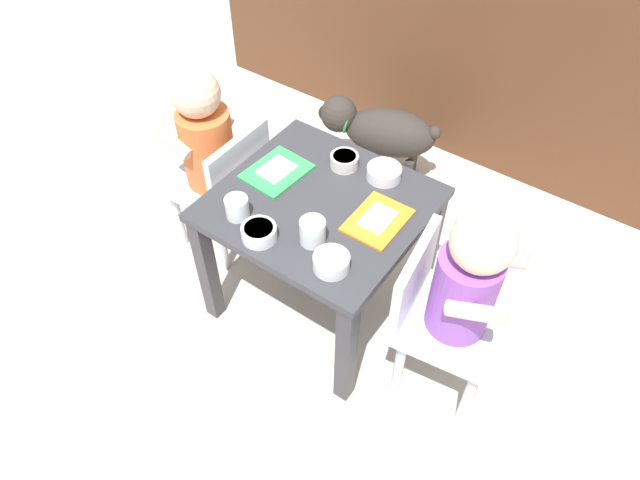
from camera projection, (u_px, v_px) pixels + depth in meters
name	position (u px, v px, depth m)	size (l,w,h in m)	color
ground_plane	(320.00, 300.00, 1.92)	(7.00, 7.00, 0.00)	beige
kitchen_cabinet_back	(489.00, 33.00, 2.17)	(2.34, 0.32, 0.93)	#56331E
dining_table	(320.00, 222.00, 1.64)	(0.56, 0.52, 0.45)	#333338
seated_child_left	(209.00, 146.00, 1.79)	(0.28, 0.28, 0.68)	silver
seated_child_right	(461.00, 286.00, 1.42)	(0.31, 0.31, 0.67)	silver
dog	(380.00, 130.00, 2.18)	(0.46, 0.28, 0.33)	#332D28
food_tray_left	(277.00, 171.00, 1.66)	(0.16, 0.19, 0.02)	green
food_tray_right	(378.00, 220.00, 1.52)	(0.13, 0.18, 0.02)	orange
water_cup_left	(313.00, 233.00, 1.46)	(0.07, 0.07, 0.07)	white
water_cup_right	(237.00, 208.00, 1.52)	(0.06, 0.06, 0.06)	white
veggie_bowl_far	(344.00, 160.00, 1.66)	(0.08, 0.08, 0.04)	silver
veggie_bowl_near	(384.00, 172.00, 1.63)	(0.10, 0.10, 0.04)	white
cereal_bowl_right_side	(331.00, 262.00, 1.41)	(0.09, 0.09, 0.04)	white
cereal_bowl_left_side	(259.00, 232.00, 1.47)	(0.09, 0.09, 0.04)	white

